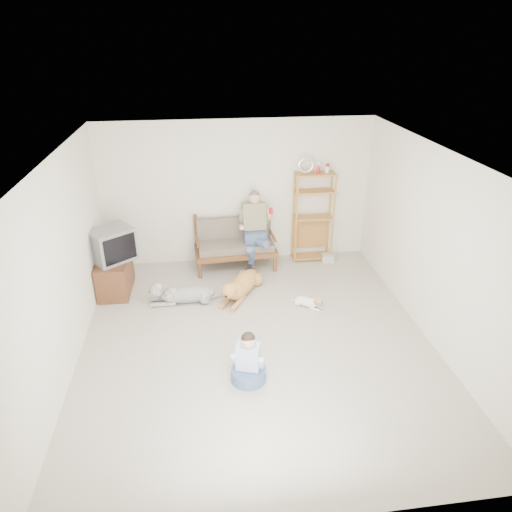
{
  "coord_description": "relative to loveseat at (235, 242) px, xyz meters",
  "views": [
    {
      "loc": [
        -0.72,
        -5.34,
        4.08
      ],
      "look_at": [
        0.12,
        1.0,
        0.9
      ],
      "focal_mm": 32.0,
      "sensor_mm": 36.0,
      "label": 1
    }
  ],
  "objects": [
    {
      "name": "child",
      "position": [
        -0.12,
        -3.2,
        -0.22
      ],
      "size": [
        0.46,
        0.46,
        0.73
      ],
      "rotation": [
        0.0,
        0.0,
        -0.33
      ],
      "color": "slate",
      "rests_on": "ground"
    },
    {
      "name": "wall_front",
      "position": [
        0.09,
        -5.19,
        0.86
      ],
      "size": [
        5.0,
        0.0,
        5.0
      ],
      "primitive_type": "plane",
      "rotation": [
        -1.57,
        0.0,
        0.0
      ],
      "color": "silver",
      "rests_on": "ground"
    },
    {
      "name": "shaggy_dog",
      "position": [
        -1.02,
        -1.2,
        -0.33
      ],
      "size": [
        1.32,
        0.34,
        0.39
      ],
      "rotation": [
        0.0,
        0.0,
        -1.54
      ],
      "color": "silver",
      "rests_on": "ground"
    },
    {
      "name": "wall_left",
      "position": [
        -2.41,
        -2.44,
        0.86
      ],
      "size": [
        0.0,
        5.5,
        5.5
      ],
      "primitive_type": "plane",
      "rotation": [
        1.57,
        0.0,
        1.57
      ],
      "color": "silver",
      "rests_on": "ground"
    },
    {
      "name": "golden_retriever",
      "position": [
        -0.01,
        -1.1,
        -0.31
      ],
      "size": [
        0.83,
        1.29,
        0.43
      ],
      "rotation": [
        0.0,
        0.0,
        -0.53
      ],
      "color": "#C58C44",
      "rests_on": "ground"
    },
    {
      "name": "wall_outlet",
      "position": [
        -1.16,
        0.3,
        -0.19
      ],
      "size": [
        0.12,
        0.02,
        0.08
      ],
      "primitive_type": "cube",
      "color": "white",
      "rests_on": "ground"
    },
    {
      "name": "terrier",
      "position": [
        1.07,
        -1.63,
        -0.39
      ],
      "size": [
        0.51,
        0.43,
        0.23
      ],
      "rotation": [
        0.0,
        0.0,
        0.88
      ],
      "color": "white",
      "rests_on": "ground"
    },
    {
      "name": "crt_tv",
      "position": [
        -2.1,
        -0.66,
        0.39
      ],
      "size": [
        0.85,
        0.83,
        0.56
      ],
      "rotation": [
        0.0,
        0.0,
        -0.92
      ],
      "color": "slate",
      "rests_on": "tv_stand"
    },
    {
      "name": "man",
      "position": [
        0.34,
        -0.2,
        0.19
      ],
      "size": [
        0.56,
        0.8,
        1.3
      ],
      "color": "slate",
      "rests_on": "loveseat"
    },
    {
      "name": "tv_stand",
      "position": [
        -2.13,
        -0.68,
        -0.19
      ],
      "size": [
        0.52,
        0.91,
        0.6
      ],
      "rotation": [
        0.0,
        0.0,
        -0.02
      ],
      "color": "brown",
      "rests_on": "ground"
    },
    {
      "name": "wall_right",
      "position": [
        2.59,
        -2.44,
        0.86
      ],
      "size": [
        0.0,
        5.5,
        5.5
      ],
      "primitive_type": "plane",
      "rotation": [
        1.57,
        0.0,
        -1.57
      ],
      "color": "silver",
      "rests_on": "ground"
    },
    {
      "name": "etagere",
      "position": [
        1.51,
        0.11,
        0.41
      ],
      "size": [
        0.77,
        0.34,
        2.03
      ],
      "color": "#C1823C",
      "rests_on": "ground"
    },
    {
      "name": "loveseat",
      "position": [
        0.0,
        0.0,
        0.0
      ],
      "size": [
        1.54,
        0.78,
        0.95
      ],
      "rotation": [
        0.0,
        0.0,
        0.06
      ],
      "color": "brown",
      "rests_on": "ground"
    },
    {
      "name": "wall_back",
      "position": [
        0.09,
        0.31,
        0.86
      ],
      "size": [
        5.0,
        0.0,
        5.0
      ],
      "primitive_type": "plane",
      "rotation": [
        1.57,
        0.0,
        0.0
      ],
      "color": "silver",
      "rests_on": "ground"
    },
    {
      "name": "ceiling",
      "position": [
        0.09,
        -2.44,
        2.21
      ],
      "size": [
        5.5,
        5.5,
        0.0
      ],
      "primitive_type": "plane",
      "rotation": [
        3.14,
        0.0,
        0.0
      ],
      "color": "white",
      "rests_on": "ground"
    },
    {
      "name": "floor",
      "position": [
        0.09,
        -2.44,
        -0.49
      ],
      "size": [
        5.5,
        5.5,
        0.0
      ],
      "primitive_type": "plane",
      "color": "beige",
      "rests_on": "ground"
    },
    {
      "name": "book_stack",
      "position": [
        1.81,
        -0.07,
        -0.41
      ],
      "size": [
        0.25,
        0.19,
        0.15
      ],
      "primitive_type": "cube",
      "rotation": [
        0.0,
        0.0,
        -0.12
      ],
      "color": "beige",
      "rests_on": "ground"
    }
  ]
}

